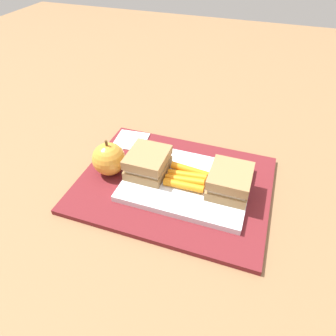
% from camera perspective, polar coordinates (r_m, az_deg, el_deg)
% --- Properties ---
extents(ground_plane, '(2.40, 2.40, 0.00)m').
position_cam_1_polar(ground_plane, '(0.59, 1.14, -3.34)').
color(ground_plane, olive).
extents(lunchbag_mat, '(0.36, 0.28, 0.01)m').
position_cam_1_polar(lunchbag_mat, '(0.59, 1.15, -2.99)').
color(lunchbag_mat, maroon).
rests_on(lunchbag_mat, ground_plane).
extents(food_tray, '(0.23, 0.17, 0.01)m').
position_cam_1_polar(food_tray, '(0.58, 3.51, -2.76)').
color(food_tray, white).
rests_on(food_tray, lunchbag_mat).
extents(sandwich_half_left, '(0.07, 0.08, 0.04)m').
position_cam_1_polar(sandwich_half_left, '(0.55, 11.44, -2.42)').
color(sandwich_half_left, '#9E7A4C').
rests_on(sandwich_half_left, food_tray).
extents(sandwich_half_right, '(0.07, 0.08, 0.04)m').
position_cam_1_polar(sandwich_half_right, '(0.58, -3.79, 1.01)').
color(sandwich_half_right, '#9E7A4C').
rests_on(sandwich_half_right, food_tray).
extents(carrot_sticks_bundle, '(0.08, 0.06, 0.02)m').
position_cam_1_polar(carrot_sticks_bundle, '(0.57, 3.48, -1.79)').
color(carrot_sticks_bundle, orange).
rests_on(carrot_sticks_bundle, food_tray).
extents(apple, '(0.06, 0.06, 0.08)m').
position_cam_1_polar(apple, '(0.60, -10.98, 1.67)').
color(apple, gold).
rests_on(apple, lunchbag_mat).
extents(paper_napkin, '(0.08, 0.08, 0.00)m').
position_cam_1_polar(paper_napkin, '(0.70, -6.93, 5.13)').
color(paper_napkin, white).
rests_on(paper_napkin, lunchbag_mat).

